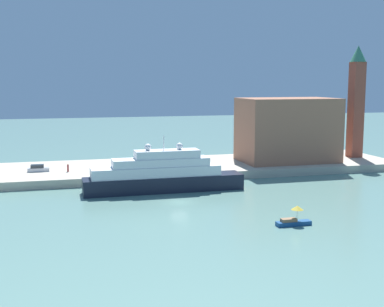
{
  "coord_description": "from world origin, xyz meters",
  "views": [
    {
      "loc": [
        -18.93,
        -78.9,
        19.54
      ],
      "look_at": [
        3.76,
        6.0,
        7.06
      ],
      "focal_mm": 47.88,
      "sensor_mm": 36.0,
      "label": 1
    }
  ],
  "objects_px": {
    "bell_tower": "(356,98)",
    "person_figure": "(68,168)",
    "large_yacht": "(162,175)",
    "small_motorboat": "(294,219)",
    "mooring_bollard": "(167,172)",
    "harbor_building": "(287,130)",
    "parked_car": "(38,168)"
  },
  "relations": [
    {
      "from": "harbor_building",
      "to": "parked_car",
      "type": "height_order",
      "value": "harbor_building"
    },
    {
      "from": "small_motorboat",
      "to": "person_figure",
      "type": "relative_size",
      "value": 2.98
    },
    {
      "from": "large_yacht",
      "to": "mooring_bollard",
      "type": "relative_size",
      "value": 36.03
    },
    {
      "from": "harbor_building",
      "to": "bell_tower",
      "type": "height_order",
      "value": "bell_tower"
    },
    {
      "from": "small_motorboat",
      "to": "bell_tower",
      "type": "distance_m",
      "value": 60.05
    },
    {
      "from": "large_yacht",
      "to": "person_figure",
      "type": "bearing_deg",
      "value": 136.33
    },
    {
      "from": "harbor_building",
      "to": "parked_car",
      "type": "xyz_separation_m",
      "value": [
        -53.88,
        0.4,
        -6.48
      ]
    },
    {
      "from": "small_motorboat",
      "to": "large_yacht",
      "type": "bearing_deg",
      "value": 116.44
    },
    {
      "from": "small_motorboat",
      "to": "person_figure",
      "type": "xyz_separation_m",
      "value": [
        -28.87,
        41.27,
        1.49
      ]
    },
    {
      "from": "person_figure",
      "to": "large_yacht",
      "type": "bearing_deg",
      "value": -43.67
    },
    {
      "from": "small_motorboat",
      "to": "harbor_building",
      "type": "bearing_deg",
      "value": 65.84
    },
    {
      "from": "small_motorboat",
      "to": "parked_car",
      "type": "height_order",
      "value": "parked_car"
    },
    {
      "from": "small_motorboat",
      "to": "person_figure",
      "type": "distance_m",
      "value": 50.39
    },
    {
      "from": "harbor_building",
      "to": "person_figure",
      "type": "distance_m",
      "value": 48.57
    },
    {
      "from": "bell_tower",
      "to": "parked_car",
      "type": "distance_m",
      "value": 73.32
    },
    {
      "from": "large_yacht",
      "to": "harbor_building",
      "type": "distance_m",
      "value": 36.81
    },
    {
      "from": "small_motorboat",
      "to": "harbor_building",
      "type": "height_order",
      "value": "harbor_building"
    },
    {
      "from": "large_yacht",
      "to": "bell_tower",
      "type": "height_order",
      "value": "bell_tower"
    },
    {
      "from": "parked_car",
      "to": "small_motorboat",
      "type": "bearing_deg",
      "value": -51.37
    },
    {
      "from": "large_yacht",
      "to": "bell_tower",
      "type": "bearing_deg",
      "value": 20.13
    },
    {
      "from": "bell_tower",
      "to": "person_figure",
      "type": "relative_size",
      "value": 15.87
    },
    {
      "from": "small_motorboat",
      "to": "bell_tower",
      "type": "bearing_deg",
      "value": 49.96
    },
    {
      "from": "person_figure",
      "to": "mooring_bollard",
      "type": "height_order",
      "value": "person_figure"
    },
    {
      "from": "large_yacht",
      "to": "small_motorboat",
      "type": "xyz_separation_m",
      "value": [
        12.97,
        -26.08,
        -2.05
      ]
    },
    {
      "from": "parked_car",
      "to": "bell_tower",
      "type": "bearing_deg",
      "value": 0.98
    },
    {
      "from": "small_motorboat",
      "to": "mooring_bollard",
      "type": "relative_size",
      "value": 6.17
    },
    {
      "from": "bell_tower",
      "to": "mooring_bollard",
      "type": "height_order",
      "value": "bell_tower"
    },
    {
      "from": "bell_tower",
      "to": "mooring_bollard",
      "type": "relative_size",
      "value": 32.86
    },
    {
      "from": "harbor_building",
      "to": "large_yacht",
      "type": "bearing_deg",
      "value": -152.41
    },
    {
      "from": "person_figure",
      "to": "mooring_bollard",
      "type": "xyz_separation_m",
      "value": [
        18.5,
        -7.18,
        -0.36
      ]
    },
    {
      "from": "small_motorboat",
      "to": "bell_tower",
      "type": "height_order",
      "value": "bell_tower"
    },
    {
      "from": "bell_tower",
      "to": "mooring_bollard",
      "type": "distance_m",
      "value": 50.81
    }
  ]
}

